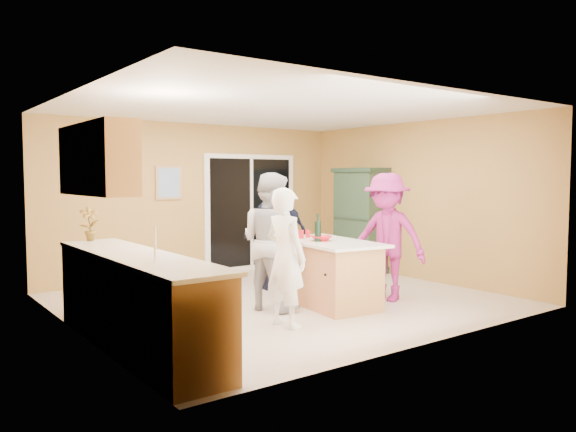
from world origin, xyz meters
TOP-DOWN VIEW (x-y plane):
  - floor at (0.00, 0.00)m, footprint 5.50×5.50m
  - ceiling at (0.00, 0.00)m, footprint 5.50×5.00m
  - wall_back at (0.00, 2.50)m, footprint 5.50×0.10m
  - wall_front at (0.00, -2.50)m, footprint 5.50×0.10m
  - wall_left at (-2.75, 0.00)m, footprint 0.10×5.00m
  - wall_right at (2.75, 0.00)m, footprint 0.10×5.00m
  - left_cabinet_run at (-2.45, -1.05)m, footprint 0.65×3.05m
  - upper_cabinets at (-2.58, -0.20)m, footprint 0.35×1.60m
  - sliding_door at (1.05, 2.46)m, footprint 1.90×0.07m
  - framed_picture at (-0.55, 2.48)m, footprint 0.46×0.04m
  - kitchen_island at (0.32, -0.57)m, footprint 1.07×1.72m
  - green_hutch at (2.49, 1.11)m, footprint 0.53×1.01m
  - woman_white at (-0.77, -1.11)m, footprint 0.44×0.62m
  - woman_grey at (-0.43, -0.31)m, footprint 0.89×1.01m
  - woman_navy at (0.36, 0.71)m, footprint 1.06×0.62m
  - woman_magenta at (1.15, -0.83)m, footprint 0.98×1.28m
  - serving_bowl at (0.23, -0.53)m, footprint 0.35×0.35m
  - tulip_vase at (-2.45, 0.52)m, footprint 0.23×0.17m
  - tumbler_near at (0.34, -0.10)m, footprint 0.08×0.08m
  - tumbler_far at (0.19, -0.15)m, footprint 0.10×0.10m
  - wine_bottle at (0.14, -0.57)m, footprint 0.08×0.08m
  - white_plate at (0.49, -0.28)m, footprint 0.20×0.20m

SIDE VIEW (x-z plane):
  - floor at x=0.00m, z-range 0.00..0.00m
  - kitchen_island at x=0.32m, z-range -0.03..0.83m
  - left_cabinet_run at x=-2.45m, z-range -0.16..1.08m
  - woman_white at x=-0.77m, z-range 0.00..1.57m
  - woman_navy at x=0.36m, z-range 0.00..1.70m
  - white_plate at x=0.49m, z-range 0.86..0.87m
  - woman_magenta at x=1.15m, z-range 0.00..1.75m
  - woman_grey at x=-0.43m, z-range 0.00..1.75m
  - serving_bowl at x=0.23m, z-range 0.86..0.92m
  - green_hutch at x=2.49m, z-range -0.02..1.83m
  - tumbler_near at x=0.34m, z-range 0.86..0.96m
  - tumbler_far at x=0.19m, z-range 0.86..0.97m
  - wine_bottle at x=0.14m, z-range 0.82..1.18m
  - sliding_door at x=1.05m, z-range 0.00..2.10m
  - tulip_vase at x=-2.45m, z-range 0.94..1.35m
  - wall_back at x=0.00m, z-range 0.00..2.60m
  - wall_front at x=0.00m, z-range 0.00..2.60m
  - wall_left at x=-2.75m, z-range 0.00..2.60m
  - wall_right at x=2.75m, z-range 0.00..2.60m
  - framed_picture at x=-0.55m, z-range 1.32..1.88m
  - upper_cabinets at x=-2.58m, z-range 1.50..2.25m
  - ceiling at x=0.00m, z-range 2.55..2.65m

